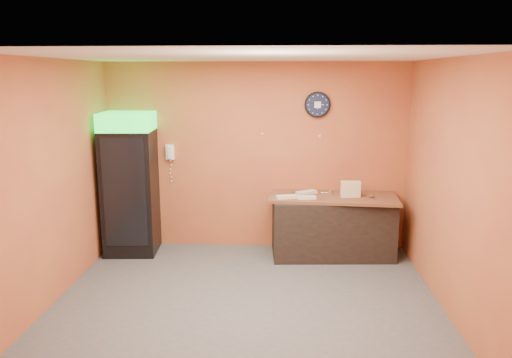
{
  "coord_description": "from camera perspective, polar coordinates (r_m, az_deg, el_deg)",
  "views": [
    {
      "loc": [
        0.41,
        -5.4,
        2.61
      ],
      "look_at": [
        0.08,
        0.6,
        1.35
      ],
      "focal_mm": 35.0,
      "sensor_mm": 36.0,
      "label": 1
    }
  ],
  "objects": [
    {
      "name": "wall_clock",
      "position": [
        7.4,
        7.04,
        8.43
      ],
      "size": [
        0.38,
        0.06,
        0.38
      ],
      "color": "black",
      "rests_on": "back_wall"
    },
    {
      "name": "butcher_paper",
      "position": [
        7.27,
        8.81,
        -2.06
      ],
      "size": [
        1.88,
        0.94,
        0.04
      ],
      "primitive_type": "cube",
      "rotation": [
        0.0,
        0.0,
        -0.07
      ],
      "color": "brown",
      "rests_on": "prep_counter"
    },
    {
      "name": "prep_counter",
      "position": [
        7.39,
        8.7,
        -5.46
      ],
      "size": [
        1.77,
        0.87,
        0.86
      ],
      "primitive_type": "cube",
      "rotation": [
        0.0,
        0.0,
        0.06
      ],
      "color": "black",
      "rests_on": "floor"
    },
    {
      "name": "sub_roll_stack",
      "position": [
        7.21,
        10.76,
        -1.14
      ],
      "size": [
        0.28,
        0.12,
        0.23
      ],
      "rotation": [
        0.0,
        0.0,
        0.08
      ],
      "color": "#F5E8BE",
      "rests_on": "butcher_paper"
    },
    {
      "name": "beverage_cooler",
      "position": [
        7.53,
        -14.27,
        -0.75
      ],
      "size": [
        0.78,
        0.79,
        2.08
      ],
      "rotation": [
        0.0,
        0.0,
        0.07
      ],
      "color": "black",
      "rests_on": "floor"
    },
    {
      "name": "ceiling",
      "position": [
        5.42,
        -1.23,
        13.84
      ],
      "size": [
        4.5,
        4.0,
        0.02
      ],
      "primitive_type": "cube",
      "color": "white",
      "rests_on": "back_wall"
    },
    {
      "name": "back_wall",
      "position": [
        7.51,
        -0.03,
        2.58
      ],
      "size": [
        4.5,
        0.02,
        2.8
      ],
      "primitive_type": "cube",
      "color": "#B96734",
      "rests_on": "floor"
    },
    {
      "name": "right_wall",
      "position": [
        5.84,
        21.45,
        -0.97
      ],
      "size": [
        0.02,
        4.0,
        2.8
      ],
      "primitive_type": "cube",
      "color": "#B96734",
      "rests_on": "floor"
    },
    {
      "name": "left_wall",
      "position": [
        6.14,
        -22.59,
        -0.45
      ],
      "size": [
        0.02,
        4.0,
        2.8
      ],
      "primitive_type": "cube",
      "color": "#B96734",
      "rests_on": "floor"
    },
    {
      "name": "kitchen_tool",
      "position": [
        7.38,
        8.51,
        -1.45
      ],
      "size": [
        0.06,
        0.06,
        0.06
      ],
      "primitive_type": "cylinder",
      "color": "silver",
      "rests_on": "butcher_paper"
    },
    {
      "name": "wrapped_sandwich_right",
      "position": [
        7.32,
        5.8,
        -1.55
      ],
      "size": [
        0.32,
        0.26,
        0.04
      ],
      "primitive_type": "cube",
      "rotation": [
        0.0,
        0.0,
        0.56
      ],
      "color": "silver",
      "rests_on": "butcher_paper"
    },
    {
      "name": "wrapped_sandwich_mid",
      "position": [
        7.04,
        5.82,
        -2.13
      ],
      "size": [
        0.27,
        0.13,
        0.04
      ],
      "primitive_type": "cube",
      "rotation": [
        0.0,
        0.0,
        0.1
      ],
      "color": "silver",
      "rests_on": "butcher_paper"
    },
    {
      "name": "wrapped_sandwich_left",
      "position": [
        7.04,
        3.5,
        -2.05
      ],
      "size": [
        0.31,
        0.19,
        0.04
      ],
      "primitive_type": "cube",
      "rotation": [
        0.0,
        0.0,
        0.27
      ],
      "color": "silver",
      "rests_on": "butcher_paper"
    },
    {
      "name": "floor",
      "position": [
        6.02,
        -1.11,
        -13.88
      ],
      "size": [
        4.5,
        4.5,
        0.0
      ],
      "primitive_type": "plane",
      "color": "#47474C",
      "rests_on": "ground"
    },
    {
      "name": "wall_phone",
      "position": [
        7.63,
        -9.78,
        3.06
      ],
      "size": [
        0.12,
        0.11,
        0.23
      ],
      "color": "white",
      "rests_on": "back_wall"
    }
  ]
}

